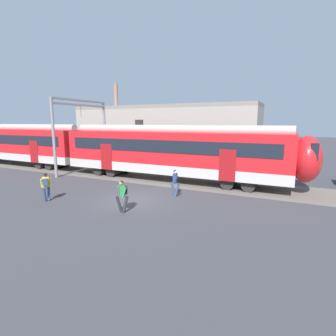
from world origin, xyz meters
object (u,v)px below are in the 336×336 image
at_px(commuter_train, 20,144).
at_px(pedestrian_yellow, 46,185).
at_px(pedestrian_green, 122,193).
at_px(pedestrian_navy, 175,181).

relative_size(commuter_train, pedestrian_yellow, 33.99).
bearing_deg(pedestrian_green, pedestrian_navy, 72.87).
bearing_deg(pedestrian_yellow, pedestrian_green, 3.77).
bearing_deg(pedestrian_green, commuter_train, 157.45).
bearing_deg(pedestrian_green, pedestrian_yellow, -176.23).
relative_size(pedestrian_yellow, pedestrian_green, 1.00).
bearing_deg(commuter_train, pedestrian_navy, -11.31).
relative_size(commuter_train, pedestrian_navy, 33.99).
xyz_separation_m(commuter_train, pedestrian_navy, (20.16, -4.03, -1.29)).
bearing_deg(pedestrian_navy, pedestrian_yellow, -146.38).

